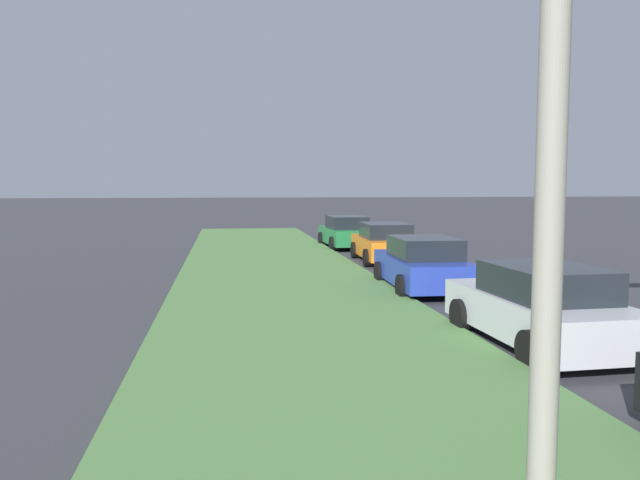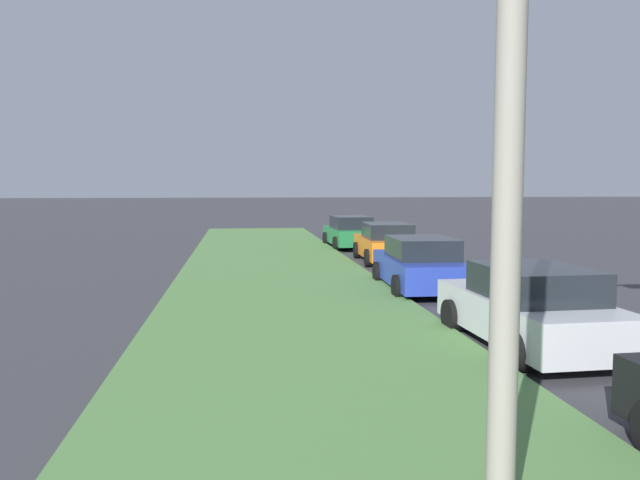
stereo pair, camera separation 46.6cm
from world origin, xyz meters
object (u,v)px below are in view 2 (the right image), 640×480
at_px(parked_car_orange, 386,243).
at_px(parked_car_green, 350,232).
at_px(parked_car_silver, 530,308).
at_px(parked_car_blue, 420,265).

distance_m(parked_car_orange, parked_car_green, 5.50).
bearing_deg(parked_car_silver, parked_car_green, -1.93).
bearing_deg(parked_car_silver, parked_car_blue, -0.19).
bearing_deg(parked_car_green, parked_car_silver, 178.34).
bearing_deg(parked_car_blue, parked_car_green, 1.09).
height_order(parked_car_orange, parked_car_green, same).
distance_m(parked_car_silver, parked_car_green, 17.99).
height_order(parked_car_silver, parked_car_blue, same).
height_order(parked_car_blue, parked_car_orange, same).
bearing_deg(parked_car_green, parked_car_blue, 177.45).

